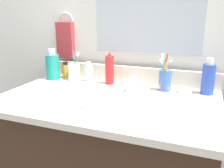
{
  "coord_description": "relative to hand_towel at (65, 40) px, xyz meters",
  "views": [
    {
      "loc": [
        0.41,
        -1.02,
        1.21
      ],
      "look_at": [
        0.03,
        0.0,
        0.89
      ],
      "focal_mm": 39.37,
      "sensor_mm": 36.0,
      "label": 1
    }
  ],
  "objects": [
    {
      "name": "bottle_oil_amber",
      "position": [
        0.04,
        -0.07,
        -0.18
      ],
      "size": [
        0.05,
        0.05,
        0.1
      ],
      "color": "gold",
      "rests_on": "countertop"
    },
    {
      "name": "cup_white_ceramic",
      "position": [
        0.11,
        -0.1,
        -0.17
      ],
      "size": [
        0.07,
        0.07,
        0.17
      ],
      "color": "white",
      "rests_on": "countertop"
    },
    {
      "name": "soap_bar",
      "position": [
        0.75,
        -0.12,
        -0.21
      ],
      "size": [
        0.06,
        0.04,
        0.02
      ],
      "primitive_type": "cube",
      "color": "white",
      "rests_on": "countertop"
    },
    {
      "name": "towel_ring",
      "position": [
        0.0,
        0.02,
        0.12
      ],
      "size": [
        0.1,
        0.01,
        0.1
      ],
      "primitive_type": "torus",
      "rotation": [
        1.57,
        0.0,
        0.0
      ],
      "color": "silver"
    },
    {
      "name": "bottle_shampoo_blue",
      "position": [
        0.85,
        -0.1,
        -0.14
      ],
      "size": [
        0.06,
        0.06,
        0.18
      ],
      "color": "#2D4CB2",
      "rests_on": "countertop"
    },
    {
      "name": "hand_towel",
      "position": [
        0.0,
        0.0,
        0.0
      ],
      "size": [
        0.11,
        0.04,
        0.22
      ],
      "primitive_type": "cube",
      "color": "#A53338"
    },
    {
      "name": "sink_basin",
      "position": [
        0.5,
        -0.36,
        -0.25
      ],
      "size": [
        0.37,
        0.37,
        0.11
      ],
      "color": "white",
      "rests_on": "countertop"
    },
    {
      "name": "bottle_gel_clear",
      "position": [
        0.2,
        -0.09,
        -0.17
      ],
      "size": [
        0.04,
        0.04,
        0.11
      ],
      "color": "silver",
      "rests_on": "countertop"
    },
    {
      "name": "bottle_mouthwash_teal",
      "position": [
        -0.02,
        -0.13,
        -0.14
      ],
      "size": [
        0.08,
        0.08,
        0.18
      ],
      "color": "teal",
      "rests_on": "countertop"
    },
    {
      "name": "countertop",
      "position": [
        0.41,
        -0.33,
        -0.23
      ],
      "size": [
        1.03,
        0.64,
        0.03
      ],
      "primitive_type": "cube",
      "color": "beige",
      "rests_on": "vanity_cabinet"
    },
    {
      "name": "faucet",
      "position": [
        0.5,
        -0.17,
        -0.19
      ],
      "size": [
        0.16,
        0.1,
        0.08
      ],
      "color": "silver",
      "rests_on": "countertop"
    },
    {
      "name": "back_wall",
      "position": [
        0.41,
        0.04,
        -0.39
      ],
      "size": [
        2.13,
        0.04,
        1.3
      ],
      "primitive_type": "cube",
      "color": "silver",
      "rests_on": "ground_plane"
    },
    {
      "name": "backsplash",
      "position": [
        0.41,
        -0.02,
        -0.18
      ],
      "size": [
        1.03,
        0.02,
        0.09
      ],
      "primitive_type": "cube",
      "color": "beige",
      "rests_on": "countertop"
    },
    {
      "name": "bottle_spray_red",
      "position": [
        0.34,
        -0.11,
        -0.14
      ],
      "size": [
        0.05,
        0.05,
        0.18
      ],
      "color": "red",
      "rests_on": "countertop"
    },
    {
      "name": "mirror_panel",
      "position": [
        0.51,
        0.02,
        0.23
      ],
      "size": [
        0.6,
        0.01,
        0.56
      ],
      "primitive_type": "cube",
      "color": "#B2BCC6"
    },
    {
      "name": "cup_blue_plastic",
      "position": [
        0.65,
        -0.12,
        -0.16
      ],
      "size": [
        0.06,
        0.07,
        0.19
      ],
      "color": "#3F66B7",
      "rests_on": "countertop"
    }
  ]
}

